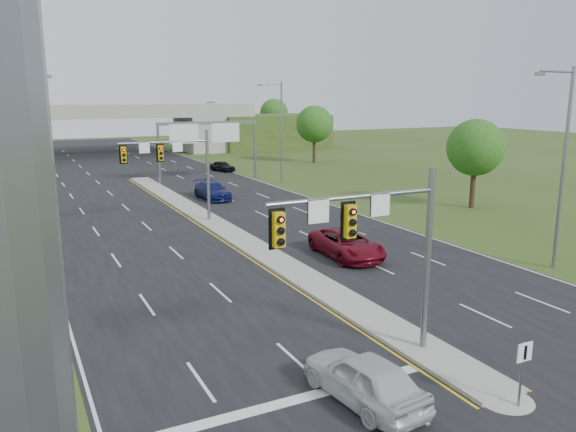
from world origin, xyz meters
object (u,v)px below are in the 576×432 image
(signal_mast_near, at_px, (379,237))
(signal_mast_far, at_px, (178,162))
(car_white, at_px, (364,377))
(car_far_c, at_px, (222,166))
(car_far_a, at_px, (347,244))
(overpass, at_px, (98,133))
(car_far_b, at_px, (212,191))
(keep_right_sign, at_px, (523,364))
(sign_gantry, at_px, (207,135))

(signal_mast_near, distance_m, signal_mast_far, 25.00)
(car_white, bearing_deg, car_far_c, -111.52)
(signal_mast_near, distance_m, car_far_a, 14.26)
(overpass, height_order, car_white, overpass)
(signal_mast_near, distance_m, overpass, 80.11)
(signal_mast_far, height_order, car_far_c, signal_mast_far)
(car_far_b, bearing_deg, overpass, 91.99)
(car_far_a, relative_size, car_far_c, 1.52)
(car_far_b, distance_m, car_far_c, 19.70)
(signal_mast_far, xyz_separation_m, keep_right_sign, (2.26, -29.45, -3.21))
(keep_right_sign, height_order, car_white, keep_right_sign)
(signal_mast_near, relative_size, sign_gantry, 0.60)
(signal_mast_far, distance_m, car_far_c, 30.52)
(signal_mast_near, bearing_deg, car_white, -132.94)
(keep_right_sign, bearing_deg, sign_gantry, 82.30)
(signal_mast_near, xyz_separation_m, sign_gantry, (8.95, 44.99, 0.51))
(keep_right_sign, relative_size, car_far_b, 0.41)
(keep_right_sign, relative_size, car_far_a, 0.38)
(car_white, bearing_deg, car_far_b, -107.64)
(car_white, bearing_deg, overpass, -98.80)
(signal_mast_near, relative_size, car_white, 1.49)
(signal_mast_far, relative_size, car_far_c, 1.82)
(car_white, xyz_separation_m, car_far_c, (15.06, 54.12, -0.14))
(overpass, xyz_separation_m, car_far_b, (3.37, -46.05, -2.75))
(car_far_c, bearing_deg, keep_right_sign, -119.26)
(sign_gantry, xyz_separation_m, car_far_a, (-2.47, -32.91, -4.41))
(signal_mast_far, distance_m, keep_right_sign, 29.71)
(overpass, relative_size, car_far_b, 14.88)
(overpass, distance_m, car_far_b, 46.25)
(keep_right_sign, relative_size, overpass, 0.03)
(sign_gantry, xyz_separation_m, overpass, (-6.68, 35.08, -1.69))
(signal_mast_far, bearing_deg, overpass, 87.65)
(keep_right_sign, xyz_separation_m, car_far_b, (3.37, 38.48, -0.72))
(signal_mast_near, xyz_separation_m, overpass, (2.26, 80.07, -1.17))
(signal_mast_near, xyz_separation_m, car_far_a, (6.48, 12.09, -3.89))
(signal_mast_near, relative_size, car_far_b, 1.30)
(car_white, bearing_deg, signal_mast_near, -138.91)
(sign_gantry, height_order, overpass, overpass)
(sign_gantry, relative_size, overpass, 0.14)
(signal_mast_far, distance_m, car_white, 27.27)
(signal_mast_far, xyz_separation_m, car_far_c, (13.26, 27.19, -4.05))
(sign_gantry, bearing_deg, car_white, -102.89)
(keep_right_sign, distance_m, car_far_c, 57.71)
(signal_mast_far, distance_m, sign_gantry, 21.91)
(sign_gantry, bearing_deg, keep_right_sign, -97.70)
(signal_mast_near, height_order, overpass, overpass)
(car_white, relative_size, car_far_b, 0.87)
(car_far_a, xyz_separation_m, car_far_c, (6.78, 40.11, -0.16))
(overpass, distance_m, car_far_a, 68.17)
(signal_mast_near, height_order, car_far_a, signal_mast_near)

